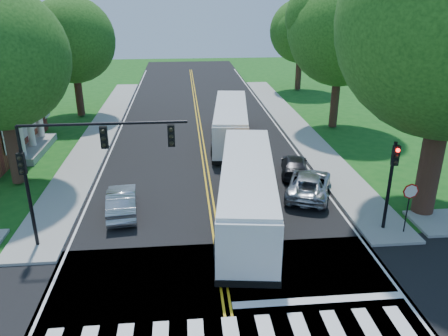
{
  "coord_description": "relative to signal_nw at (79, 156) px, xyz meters",
  "views": [
    {
      "loc": [
        -1.36,
        -11.47,
        10.75
      ],
      "look_at": [
        0.64,
        9.44,
        2.4
      ],
      "focal_mm": 35.0,
      "sensor_mm": 36.0,
      "label": 1
    }
  ],
  "objects": [
    {
      "name": "road",
      "position": [
        5.86,
        11.57,
        -4.37
      ],
      "size": [
        14.0,
        96.0,
        0.01
      ],
      "primitive_type": "cube",
      "color": "black",
      "rests_on": "ground"
    },
    {
      "name": "center_line",
      "position": [
        5.86,
        15.57,
        -4.36
      ],
      "size": [
        0.36,
        70.0,
        0.01
      ],
      "primitive_type": "cube",
      "color": "gold",
      "rests_on": "road"
    },
    {
      "name": "edge_line_w",
      "position": [
        -0.94,
        15.57,
        -4.36
      ],
      "size": [
        0.12,
        70.0,
        0.01
      ],
      "primitive_type": "cube",
      "color": "silver",
      "rests_on": "road"
    },
    {
      "name": "edge_line_e",
      "position": [
        12.66,
        15.57,
        -4.36
      ],
      "size": [
        0.12,
        70.0,
        0.01
      ],
      "primitive_type": "cube",
      "color": "silver",
      "rests_on": "road"
    },
    {
      "name": "stop_bar",
      "position": [
        9.36,
        -4.83,
        -4.36
      ],
      "size": [
        6.6,
        0.4,
        0.01
      ],
      "primitive_type": "cube",
      "color": "silver",
      "rests_on": "road"
    },
    {
      "name": "sidewalk_nw",
      "position": [
        -2.44,
        18.57,
        -4.3
      ],
      "size": [
        2.6,
        40.0,
        0.15
      ],
      "primitive_type": "cube",
      "color": "gray",
      "rests_on": "ground"
    },
    {
      "name": "sidewalk_ne",
      "position": [
        14.16,
        18.57,
        -4.3
      ],
      "size": [
        2.6,
        40.0,
        0.15
      ],
      "primitive_type": "cube",
      "color": "gray",
      "rests_on": "ground"
    },
    {
      "name": "tree_west_far",
      "position": [
        -5.14,
        23.57,
        2.62
      ],
      "size": [
        7.6,
        7.6,
        10.67
      ],
      "color": "#321C14",
      "rests_on": "ground"
    },
    {
      "name": "tree_east_mid",
      "position": [
        17.36,
        17.57,
        3.48
      ],
      "size": [
        8.4,
        8.4,
        11.93
      ],
      "color": "#321C14",
      "rests_on": "ground"
    },
    {
      "name": "tree_east_far",
      "position": [
        18.36,
        33.57,
        2.48
      ],
      "size": [
        7.2,
        7.2,
        10.34
      ],
      "color": "#321C14",
      "rests_on": "ground"
    },
    {
      "name": "signal_nw",
      "position": [
        0.0,
        0.0,
        0.0
      ],
      "size": [
        7.15,
        0.46,
        5.66
      ],
      "color": "black",
      "rests_on": "ground"
    },
    {
      "name": "signal_ne",
      "position": [
        14.06,
        0.01,
        -1.41
      ],
      "size": [
        0.3,
        0.46,
        4.4
      ],
      "color": "black",
      "rests_on": "ground"
    },
    {
      "name": "stop_sign",
      "position": [
        14.86,
        -0.45,
        -2.35
      ],
      "size": [
        0.76,
        0.08,
        2.53
      ],
      "color": "black",
      "rests_on": "ground"
    },
    {
      "name": "bus_lead",
      "position": [
        7.55,
        1.81,
        -2.74
      ],
      "size": [
        4.17,
        12.13,
        3.08
      ],
      "rotation": [
        0.0,
        0.0,
        3.01
      ],
      "color": "silver",
      "rests_on": "road"
    },
    {
      "name": "bus_follow",
      "position": [
        8.13,
        14.61,
        -2.83
      ],
      "size": [
        3.74,
        11.48,
        2.92
      ],
      "rotation": [
        0.0,
        0.0,
        3.03
      ],
      "color": "silver",
      "rests_on": "road"
    },
    {
      "name": "hatchback",
      "position": [
        1.13,
        3.08,
        -3.68
      ],
      "size": [
        1.89,
        4.33,
        1.38
      ],
      "primitive_type": "imported",
      "rotation": [
        0.0,
        0.0,
        3.25
      ],
      "color": "#A1A4A8",
      "rests_on": "road"
    },
    {
      "name": "suv",
      "position": [
        11.51,
        4.39,
        -3.68
      ],
      "size": [
        3.87,
        5.4,
        1.36
      ],
      "primitive_type": "imported",
      "rotation": [
        0.0,
        0.0,
        2.78
      ],
      "color": "#ACADB3",
      "rests_on": "road"
    },
    {
      "name": "dark_sedan",
      "position": [
        11.46,
        7.54,
        -3.78
      ],
      "size": [
        2.49,
        4.32,
        1.18
      ],
      "primitive_type": "imported",
      "rotation": [
        0.0,
        0.0,
        2.92
      ],
      "color": "black",
      "rests_on": "road"
    }
  ]
}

